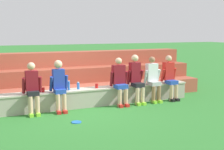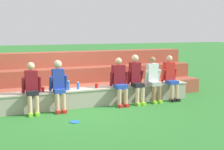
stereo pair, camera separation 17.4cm
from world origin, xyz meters
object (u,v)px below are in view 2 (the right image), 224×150
Objects in this scene: plastic_cup_left_end at (43,90)px; person_rightmost_edge at (171,76)px; plastic_cup_middle at (96,86)px; person_left_of_center at (59,84)px; water_bottle_center_gap at (78,86)px; frisbee at (75,122)px; person_far_right at (153,78)px; person_far_left at (32,87)px; water_bottle_near_left at (68,85)px; person_center at (120,80)px; person_right_of_center at (136,78)px.

person_rightmost_edge is at bearing -3.12° from plastic_cup_left_end.
plastic_cup_left_end is 1.52m from plastic_cup_middle.
person_left_of_center is 6.60× the size of water_bottle_center_gap.
water_bottle_center_gap is 0.88× the size of frisbee.
person_far_left is at bearing -179.78° from person_far_right.
person_left_of_center reaches higher than plastic_cup_middle.
person_rightmost_edge reaches higher than water_bottle_center_gap.
person_left_of_center is at bearing 95.69° from frisbee.
plastic_cup_middle is (1.52, -0.06, 0.00)m from plastic_cup_left_end.
water_bottle_near_left reaches higher than plastic_cup_left_end.
person_far_left reaches higher than plastic_cup_left_end.
water_bottle_center_gap is 1.70× the size of plastic_cup_left_end.
person_far_right is 1.79m from plastic_cup_middle.
person_rightmost_edge reaches higher than person_center.
person_far_left is 1.05m from water_bottle_near_left.
person_far_left is 10.71× the size of plastic_cup_middle.
person_far_left is 10.99× the size of plastic_cup_left_end.
person_right_of_center is at bearing -7.16° from water_bottle_center_gap.
person_left_of_center is (0.70, -0.01, 0.02)m from person_far_left.
person_right_of_center is 1.04× the size of person_rightmost_edge.
frisbee is (-1.03, -1.34, -0.57)m from plastic_cup_middle.
plastic_cup_left_end is (-0.70, 0.02, -0.07)m from water_bottle_near_left.
plastic_cup_middle is at bearing 163.74° from person_center.
water_bottle_near_left is at bearing 176.54° from person_rightmost_edge.
person_center is 10.96× the size of plastic_cup_middle.
plastic_cup_middle is at bearing 10.05° from person_left_of_center.
plastic_cup_left_end is at bearing 145.83° from person_left_of_center.
water_bottle_near_left is (0.32, 0.24, -0.10)m from person_left_of_center.
person_center is 5.81× the size of frisbee.
person_far_right is 10.90× the size of plastic_cup_middle.
water_bottle_near_left is at bearing 36.25° from person_left_of_center.
person_left_of_center is 11.24× the size of plastic_cup_left_end.
plastic_cup_left_end is at bearing 177.92° from plastic_cup_middle.
frisbee is at bearing -152.05° from person_right_of_center.
water_bottle_near_left is (-2.59, 0.21, -0.09)m from person_far_right.
frisbee is at bearing -157.41° from person_far_right.
water_bottle_center_gap is (0.61, 0.26, -0.13)m from person_left_of_center.
person_right_of_center is 11.49× the size of plastic_cup_middle.
person_center reaches higher than water_bottle_center_gap.
plastic_cup_left_end is at bearing 176.00° from person_far_right.
person_right_of_center reaches higher than person_rightmost_edge.
frisbee is at bearing -54.82° from person_far_left.
plastic_cup_middle reaches higher than plastic_cup_left_end.
person_right_of_center reaches higher than person_center.
person_far_right is at bearing -1.82° from person_right_of_center.
person_center is 0.99× the size of person_rightmost_edge.
frisbee is at bearing -127.44° from plastic_cup_middle.
frisbee is (-0.21, -1.38, -0.63)m from water_bottle_near_left.
person_center reaches higher than water_bottle_near_left.
person_right_of_center is 6.93× the size of water_bottle_center_gap.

